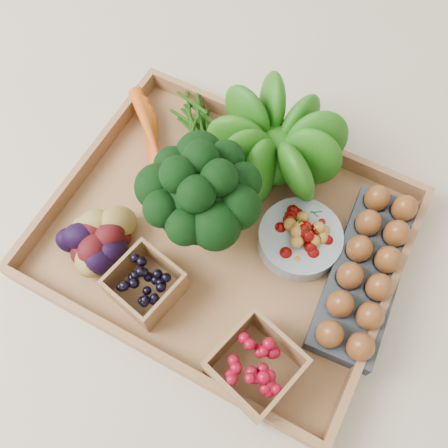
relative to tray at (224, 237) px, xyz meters
The scene contains 10 objects.
ground 0.01m from the tray, ahead, with size 4.00×4.00×0.00m, color beige.
tray is the anchor object (origin of this frame).
carrots 0.22m from the tray, 154.25° to the left, with size 0.18×0.13×0.04m, color #BF4A10, non-canonical shape.
lettuce 0.18m from the tray, 84.79° to the left, with size 0.15×0.15×0.15m, color #174A0B.
broccoli 0.09m from the tray, behind, with size 0.18×0.18×0.14m, color black, non-canonical shape.
cherry_bowl 0.12m from the tray, 21.48° to the left, with size 0.13×0.13×0.04m, color #8C9EA5.
egg_carton 0.23m from the tray, ahead, with size 0.10×0.29×0.03m, color #333A41.
potatoes 0.21m from the tray, 146.95° to the right, with size 0.14×0.14×0.08m, color #3A090B, non-canonical shape.
punnet_blackberry 0.16m from the tray, 113.24° to the right, with size 0.09×0.09×0.06m, color black.
punnet_raspberry 0.22m from the tray, 50.37° to the right, with size 0.11×0.11×0.07m, color maroon.
Camera 1 is at (0.16, -0.29, 0.77)m, focal length 40.00 mm.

